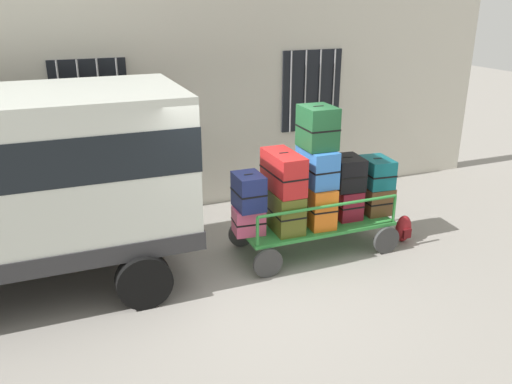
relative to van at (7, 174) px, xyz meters
The scene contains 17 objects.
ground_plane 3.50m from the van, 13.82° to the right, with size 40.00×40.00×0.00m, color gray.
building_wall 3.81m from the van, 35.20° to the left, with size 12.00×0.38×5.00m.
van is the anchor object (origin of this frame).
luggage_cart 4.29m from the van, ahead, with size 2.37×1.10×0.48m.
cart_railing 4.19m from the van, ahead, with size 2.25×0.96×0.44m.
suitcase_left_bottom 3.20m from the van, ahead, with size 0.47×0.39×0.39m.
suitcase_left_middle 3.10m from the van, ahead, with size 0.38×0.50×0.51m.
suitcase_midleft_bottom 3.69m from the van, ahead, with size 0.42×0.82×0.58m.
suitcase_midleft_middle 3.60m from the van, ahead, with size 0.39×0.84×0.56m.
suitcase_center_bottom 4.20m from the van, ahead, with size 0.42×0.82×0.61m.
suitcase_center_middle 4.13m from the van, ahead, with size 0.40×0.69×0.54m.
suitcase_center_top 4.13m from the van, ahead, with size 0.46×0.57×0.61m.
suitcase_midright_bottom 4.73m from the van, ahead, with size 0.39×0.61×0.46m.
suitcase_midright_middle 4.66m from the van, ahead, with size 0.48×0.57×0.49m.
suitcase_right_bottom 5.25m from the van, ahead, with size 0.46×0.55×0.43m.
suitcase_right_middle 5.20m from the van, ahead, with size 0.45×0.59×0.44m.
backpack 5.77m from the van, ahead, with size 0.27×0.22×0.44m.
Camera 1 is at (-2.43, -6.10, 3.68)m, focal length 36.72 mm.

